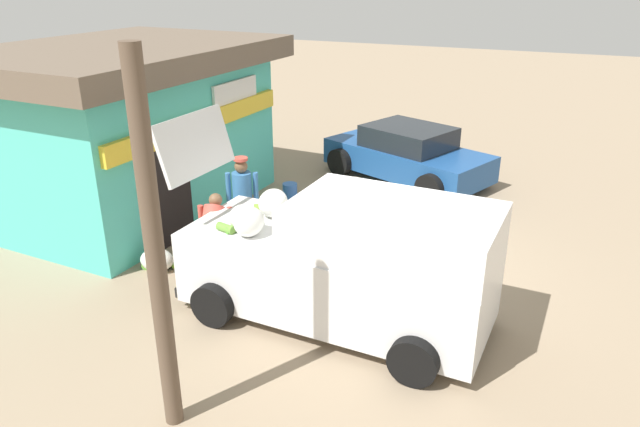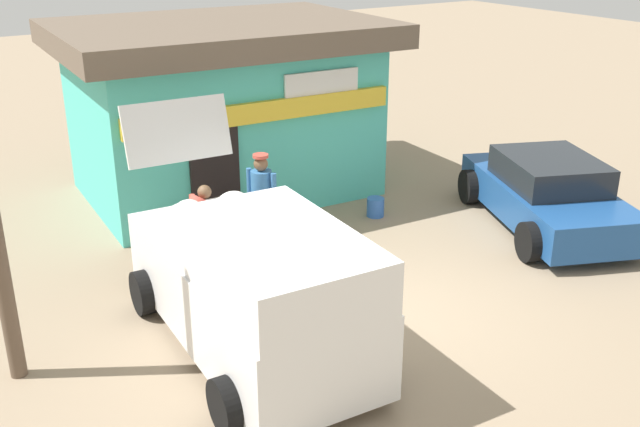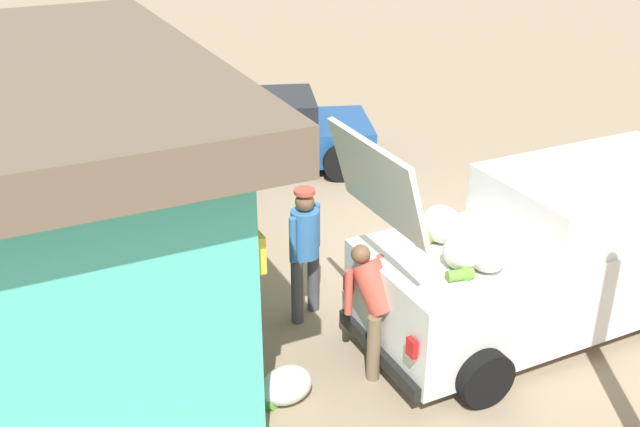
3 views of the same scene
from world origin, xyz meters
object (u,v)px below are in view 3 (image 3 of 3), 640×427
object	(u,v)px
delivery_van	(553,252)
paint_bucket	(207,228)
parked_sedan	(262,133)
vendor_standing	(305,245)
customer_bending	(376,301)
unloaded_banana_pile	(285,386)
storefront_bar	(9,215)

from	to	relation	value
delivery_van	paint_bucket	distance (m)	5.03
delivery_van	parked_sedan	xyz separation A→B (m)	(6.37, 0.87, -0.33)
parked_sedan	paint_bucket	world-z (taller)	parked_sedan
delivery_van	paint_bucket	world-z (taller)	delivery_van
vendor_standing	customer_bending	size ratio (longest dim) A/B	1.19
paint_bucket	delivery_van	bearing A→B (deg)	-144.70
parked_sedan	unloaded_banana_pile	xyz separation A→B (m)	(-6.19, 2.62, -0.44)
parked_sedan	vendor_standing	xyz separation A→B (m)	(-4.86, 1.68, 0.38)
storefront_bar	delivery_van	xyz separation A→B (m)	(-2.35, -5.66, -0.82)
storefront_bar	customer_bending	world-z (taller)	storefront_bar
vendor_standing	paint_bucket	bearing A→B (deg)	7.30
storefront_bar	paint_bucket	distance (m)	3.63
paint_bucket	parked_sedan	bearing A→B (deg)	-40.88
storefront_bar	parked_sedan	distance (m)	6.36
vendor_standing	customer_bending	world-z (taller)	vendor_standing
unloaded_banana_pile	parked_sedan	bearing A→B (deg)	-22.94
customer_bending	parked_sedan	bearing A→B (deg)	-13.57
parked_sedan	customer_bending	world-z (taller)	customer_bending
customer_bending	storefront_bar	bearing A→B (deg)	57.29
parked_sedan	vendor_standing	distance (m)	5.16
customer_bending	unloaded_banana_pile	distance (m)	1.33
parked_sedan	unloaded_banana_pile	distance (m)	6.74
unloaded_banana_pile	storefront_bar	bearing A→B (deg)	45.08
customer_bending	unloaded_banana_pile	xyz separation A→B (m)	(-0.04, 1.13, -0.68)
storefront_bar	vendor_standing	distance (m)	3.32
storefront_bar	paint_bucket	size ratio (longest dim) A/B	17.71
customer_bending	unloaded_banana_pile	world-z (taller)	customer_bending
storefront_bar	delivery_van	bearing A→B (deg)	-112.52
storefront_bar	unloaded_banana_pile	world-z (taller)	storefront_bar
storefront_bar	delivery_van	size ratio (longest dim) A/B	1.34
delivery_van	unloaded_banana_pile	bearing A→B (deg)	87.03
delivery_van	customer_bending	size ratio (longest dim) A/B	3.26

